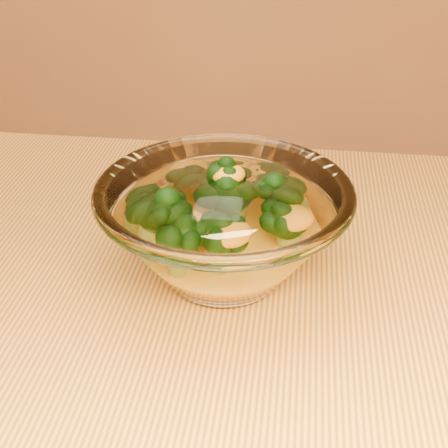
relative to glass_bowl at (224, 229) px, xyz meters
name	(u,v)px	position (x,y,z in m)	size (l,w,h in m)	color
glass_bowl	(224,229)	(0.00, 0.00, 0.00)	(0.22, 0.22, 0.10)	white
cheese_sauce	(224,248)	(0.00, 0.00, -0.02)	(0.12, 0.12, 0.03)	#FFAC15
broccoli_heap	(221,210)	(0.00, 0.01, 0.01)	(0.15, 0.14, 0.07)	black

